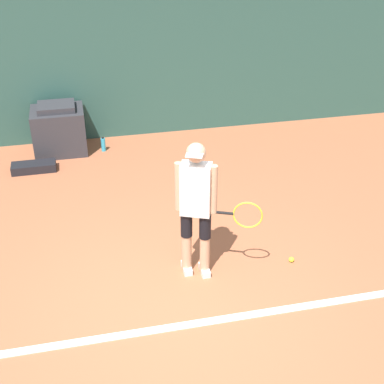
% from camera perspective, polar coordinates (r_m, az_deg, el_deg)
% --- Properties ---
extents(ground_plane, '(24.00, 24.00, 0.00)m').
position_cam_1_polar(ground_plane, '(6.15, -1.24, -11.99)').
color(ground_plane, '#B76642').
extents(back_wall, '(24.00, 0.10, 3.00)m').
position_cam_1_polar(back_wall, '(9.77, -7.24, 14.21)').
color(back_wall, '#2D564C').
rests_on(back_wall, ground_plane).
extents(court_baseline, '(21.60, 0.10, 0.01)m').
position_cam_1_polar(court_baseline, '(5.91, -0.59, -14.00)').
color(court_baseline, white).
rests_on(court_baseline, ground_plane).
extents(tennis_player, '(0.94, 0.47, 1.72)m').
position_cam_1_polar(tennis_player, '(6.06, 0.55, -1.35)').
color(tennis_player, tan).
rests_on(tennis_player, ground_plane).
extents(tennis_ball, '(0.07, 0.07, 0.07)m').
position_cam_1_polar(tennis_ball, '(6.86, 10.56, -7.10)').
color(tennis_ball, '#D1E533').
rests_on(tennis_ball, ground_plane).
extents(covered_chair, '(0.89, 0.74, 0.88)m').
position_cam_1_polar(covered_chair, '(9.65, -14.00, 6.51)').
color(covered_chair, '#333338').
rests_on(covered_chair, ground_plane).
extents(equipment_bag, '(0.71, 0.29, 0.14)m').
position_cam_1_polar(equipment_bag, '(9.19, -16.52, 2.56)').
color(equipment_bag, black).
rests_on(equipment_bag, ground_plane).
extents(water_bottle, '(0.08, 0.08, 0.26)m').
position_cam_1_polar(water_bottle, '(9.61, -9.44, 5.02)').
color(water_bottle, '#33ADD6').
rests_on(water_bottle, ground_plane).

